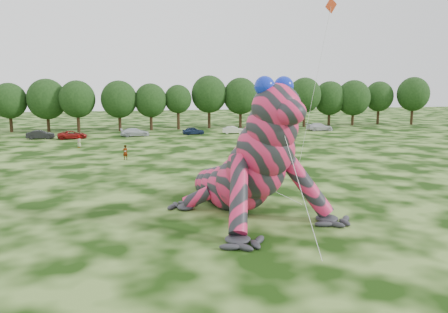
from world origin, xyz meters
TOP-DOWN VIEW (x-y plane):
  - ground at (0.00, 0.00)m, footprint 240.00×240.00m
  - inflatable_gecko at (-1.08, 1.86)m, footprint 21.54×23.25m
  - flying_kite at (9.20, 8.97)m, footprint 2.57×2.91m
  - tree_4 at (-29.64, 58.71)m, footprint 6.22×5.60m
  - tree_5 at (-23.12, 58.44)m, footprint 7.16×6.44m
  - tree_6 at (-17.56, 56.68)m, footprint 6.52×5.86m
  - tree_7 at (-10.08, 56.80)m, footprint 6.68×6.01m
  - tree_8 at (-4.22, 56.99)m, footprint 6.14×5.53m
  - tree_9 at (1.06, 57.35)m, footprint 5.27×4.74m
  - tree_10 at (7.40, 58.58)m, footprint 7.09×6.38m
  - tree_11 at (13.79, 58.20)m, footprint 7.01×6.31m
  - tree_12 at (20.01, 57.74)m, footprint 5.99×5.39m
  - tree_13 at (27.13, 57.13)m, footprint 6.83×6.15m
  - tree_14 at (33.46, 58.72)m, footprint 6.82×6.14m
  - tree_15 at (38.47, 57.77)m, footprint 7.17×6.45m
  - tree_16 at (45.45, 59.37)m, footprint 6.26×5.63m
  - tree_17 at (51.95, 56.66)m, footprint 6.98×6.28m
  - car_1 at (-22.49, 47.14)m, footprint 4.37×1.73m
  - car_2 at (-17.43, 46.19)m, footprint 5.00×2.96m
  - car_3 at (-7.42, 47.62)m, footprint 5.05×2.41m
  - car_4 at (2.68, 48.10)m, footprint 3.97×1.89m
  - car_5 at (9.95, 47.90)m, footprint 4.22×2.17m
  - car_6 at (17.00, 46.81)m, footprint 5.16×2.89m
  - car_7 at (27.12, 49.29)m, footprint 5.07×2.21m
  - spectator_3 at (14.15, 29.64)m, footprint 0.93×0.39m
  - spectator_2 at (12.52, 30.21)m, footprint 0.81×1.18m
  - spectator_0 at (-8.83, 24.29)m, footprint 0.76×0.67m
  - spectator_4 at (-15.28, 36.04)m, footprint 0.70×0.92m

SIDE VIEW (x-z plane):
  - ground at x=0.00m, z-range 0.00..0.00m
  - car_2 at x=-17.43m, z-range 0.00..1.30m
  - car_4 at x=2.68m, z-range 0.00..1.31m
  - car_5 at x=9.95m, z-range 0.00..1.33m
  - car_6 at x=17.00m, z-range 0.00..1.36m
  - car_1 at x=-22.49m, z-range 0.00..1.41m
  - car_3 at x=-7.42m, z-range 0.00..1.42m
  - car_7 at x=27.12m, z-range 0.00..1.45m
  - spectator_3 at x=14.15m, z-range 0.00..1.59m
  - spectator_2 at x=12.52m, z-range 0.00..1.67m
  - spectator_4 at x=-15.28m, z-range 0.00..1.70m
  - spectator_0 at x=-8.83m, z-range 0.00..1.75m
  - tree_9 at x=1.06m, z-range 0.00..8.68m
  - tree_8 at x=-4.22m, z-range 0.00..8.94m
  - tree_12 at x=20.01m, z-range 0.00..8.97m
  - tree_4 at x=-29.64m, z-range 0.00..9.06m
  - tree_16 at x=45.45m, z-range 0.00..9.37m
  - tree_14 at x=33.46m, z-range 0.00..9.40m
  - inflatable_gecko at x=-1.08m, z-range 0.00..9.42m
  - tree_7 at x=-10.08m, z-range 0.00..9.48m
  - tree_6 at x=-17.56m, z-range 0.00..9.49m
  - tree_15 at x=38.47m, z-range 0.00..9.63m
  - tree_5 at x=-23.12m, z-range 0.00..9.80m
  - tree_11 at x=13.79m, z-range 0.00..10.07m
  - tree_13 at x=27.13m, z-range 0.00..10.13m
  - tree_17 at x=51.95m, z-range 0.00..10.30m
  - tree_10 at x=7.40m, z-range 0.00..10.50m
  - flying_kite at x=9.20m, z-range 6.34..22.67m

